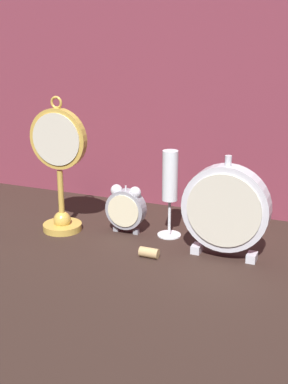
# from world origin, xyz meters

# --- Properties ---
(ground_plane) EXTENTS (4.00, 4.00, 0.00)m
(ground_plane) POSITION_xyz_m (0.00, 0.00, 0.00)
(ground_plane) COLOR black
(fabric_backdrop_drape) EXTENTS (1.72, 0.01, 0.56)m
(fabric_backdrop_drape) POSITION_xyz_m (0.00, 0.33, 0.28)
(fabric_backdrop_drape) COLOR brown
(fabric_backdrop_drape) RESTS_ON ground_plane
(pocket_watch_on_stand) EXTENTS (0.14, 0.09, 0.33)m
(pocket_watch_on_stand) POSITION_xyz_m (-0.20, 0.05, 0.15)
(pocket_watch_on_stand) COLOR gold
(pocket_watch_on_stand) RESTS_ON ground_plane
(alarm_clock_twin_bell) EXTENTS (0.10, 0.03, 0.12)m
(alarm_clock_twin_bell) POSITION_xyz_m (-0.05, 0.09, 0.07)
(alarm_clock_twin_bell) COLOR gray
(alarm_clock_twin_bell) RESTS_ON ground_plane
(mantel_clock_silver) EXTENTS (0.19, 0.04, 0.23)m
(mantel_clock_silver) POSITION_xyz_m (0.20, 0.05, 0.11)
(mantel_clock_silver) COLOR silver
(mantel_clock_silver) RESTS_ON ground_plane
(champagne_flute) EXTENTS (0.06, 0.06, 0.21)m
(champagne_flute) POSITION_xyz_m (0.05, 0.12, 0.13)
(champagne_flute) COLOR silver
(champagne_flute) RESTS_ON ground_plane
(wine_cork) EXTENTS (0.04, 0.02, 0.02)m
(wine_cork) POSITION_xyz_m (0.05, -0.02, 0.01)
(wine_cork) COLOR tan
(wine_cork) RESTS_ON ground_plane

